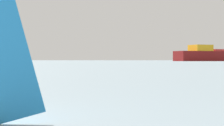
{
  "coord_description": "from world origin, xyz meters",
  "views": [
    {
      "loc": [
        7.43,
        -11.14,
        1.84
      ],
      "look_at": [
        2.87,
        16.65,
        1.58
      ],
      "focal_mm": 58.21,
      "sensor_mm": 36.0,
      "label": 1
    }
  ],
  "objects": []
}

